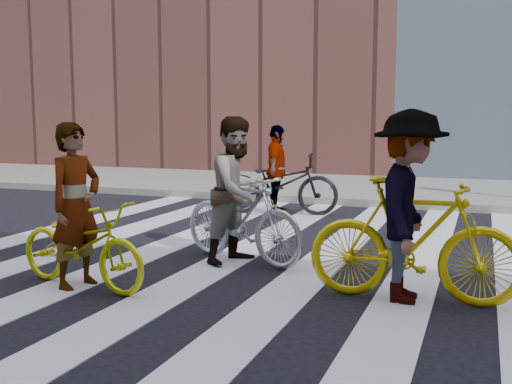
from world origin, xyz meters
The scene contains 11 objects.
ground centered at (0.00, 0.00, 0.00)m, with size 100.00×100.00×0.00m, color black.
sidewalk_far centered at (0.00, 7.50, 0.07)m, with size 100.00×5.00×0.15m, color gray.
zebra_crosswalk centered at (0.00, 0.00, 0.01)m, with size 8.25×10.00×0.01m.
bike_yellow_left centered at (-1.47, -1.60, 0.44)m, with size 0.59×1.69×0.89m, color #CED20B.
bike_silver_mid centered at (-0.36, -0.03, 0.55)m, with size 0.51×1.82×1.09m, color #A6AAB0.
bike_yellow_right centered at (1.73, -0.90, 0.59)m, with size 0.55×1.95×1.17m, color #DDBF0C.
bike_dark_rear centered at (-1.10, 3.56, 0.55)m, with size 0.73×2.11×1.11m, color black.
rider_left centered at (-1.52, -1.60, 0.84)m, with size 0.61×0.40×1.68m, color slate.
rider_mid centered at (-0.41, -0.03, 0.87)m, with size 0.85×0.66×1.74m, color slate.
rider_right centered at (1.68, -0.90, 0.90)m, with size 1.16×0.67×1.80m, color slate.
rider_rear centered at (-1.15, 3.56, 0.80)m, with size 0.94×0.39×1.60m, color slate.
Camera 1 is at (2.30, -6.53, 1.71)m, focal length 42.00 mm.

